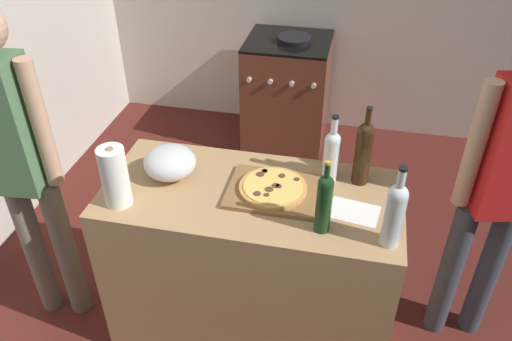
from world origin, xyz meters
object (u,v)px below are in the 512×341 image
object	(u,v)px
stove	(287,92)
mixing_bowl	(170,162)
wine_bottle_clear	(364,151)
paper_towel_roll	(115,177)
wine_bottle_amber	(395,212)
wine_bottle_dark	(332,153)
person_in_stripes	(22,162)
pizza	(273,187)
wine_bottle_green	(324,201)
person_in_red	(499,184)

from	to	relation	value
stove	mixing_bowl	bearing A→B (deg)	-97.66
wine_bottle_clear	paper_towel_roll	bearing A→B (deg)	-159.55
paper_towel_roll	wine_bottle_amber	bearing A→B (deg)	-0.52
wine_bottle_dark	person_in_stripes	xyz separation A→B (m)	(-1.38, -0.29, -0.06)
pizza	paper_towel_roll	bearing A→B (deg)	-162.03
wine_bottle_dark	wine_bottle_green	world-z (taller)	wine_bottle_green
stove	person_in_red	size ratio (longest dim) A/B	0.55
wine_bottle_clear	person_in_stripes	world-z (taller)	person_in_stripes
wine_bottle_clear	pizza	bearing A→B (deg)	-155.46
paper_towel_roll	wine_bottle_clear	size ratio (longest dim) A/B	0.73
person_in_stripes	person_in_red	distance (m)	2.14
mixing_bowl	stove	xyz separation A→B (m)	(0.25, 1.87, -0.54)
wine_bottle_clear	mixing_bowl	bearing A→B (deg)	-170.61
pizza	stove	distance (m)	1.98
wine_bottle_clear	stove	xyz separation A→B (m)	(-0.61, 1.73, -0.63)
wine_bottle_clear	wine_bottle_green	bearing A→B (deg)	-110.15
stove	person_in_stripes	xyz separation A→B (m)	(-0.91, -2.02, 0.54)
pizza	wine_bottle_green	world-z (taller)	wine_bottle_green
mixing_bowl	wine_bottle_amber	world-z (taller)	wine_bottle_amber
person_in_red	mixing_bowl	bearing A→B (deg)	-173.26
wine_bottle_dark	wine_bottle_green	xyz separation A→B (m)	(0.00, -0.36, 0.01)
stove	wine_bottle_dark	bearing A→B (deg)	-74.79
paper_towel_roll	wine_bottle_dark	distance (m)	0.95
wine_bottle_clear	wine_bottle_dark	size ratio (longest dim) A/B	1.17
wine_bottle_amber	stove	xyz separation A→B (m)	(-0.74, 2.12, -0.62)
wine_bottle_green	person_in_red	distance (m)	0.84
mixing_bowl	stove	world-z (taller)	mixing_bowl
paper_towel_roll	wine_bottle_dark	world-z (taller)	wine_bottle_dark
paper_towel_roll	person_in_stripes	bearing A→B (deg)	169.85
pizza	wine_bottle_dark	world-z (taller)	wine_bottle_dark
wine_bottle_clear	person_in_stripes	bearing A→B (deg)	-169.34
wine_bottle_dark	person_in_red	distance (m)	0.74
wine_bottle_amber	wine_bottle_green	size ratio (longest dim) A/B	1.09
wine_bottle_amber	pizza	bearing A→B (deg)	156.73
mixing_bowl	person_in_stripes	xyz separation A→B (m)	(-0.66, -0.14, 0.00)
paper_towel_roll	wine_bottle_clear	xyz separation A→B (m)	(1.01, 0.38, 0.03)
paper_towel_roll	person_in_stripes	world-z (taller)	person_in_stripes
person_in_stripes	wine_bottle_amber	bearing A→B (deg)	-3.51
pizza	wine_bottle_dark	bearing A→B (deg)	35.77
person_in_stripes	person_in_red	world-z (taller)	person_in_stripes
mixing_bowl	person_in_stripes	bearing A→B (deg)	-167.70
wine_bottle_amber	wine_bottle_green	xyz separation A→B (m)	(-0.27, 0.02, -0.01)
wine_bottle_dark	stove	xyz separation A→B (m)	(-0.47, 1.73, -0.60)
wine_bottle_amber	person_in_stripes	bearing A→B (deg)	176.49
wine_bottle_clear	person_in_red	xyz separation A→B (m)	(0.60, 0.03, -0.11)
paper_towel_roll	wine_bottle_dark	xyz separation A→B (m)	(0.87, 0.38, -0.00)
wine_bottle_clear	person_in_red	world-z (taller)	person_in_red
wine_bottle_amber	paper_towel_roll	bearing A→B (deg)	179.48
mixing_bowl	person_in_stripes	size ratio (longest dim) A/B	0.14
paper_towel_roll	person_in_stripes	distance (m)	0.52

